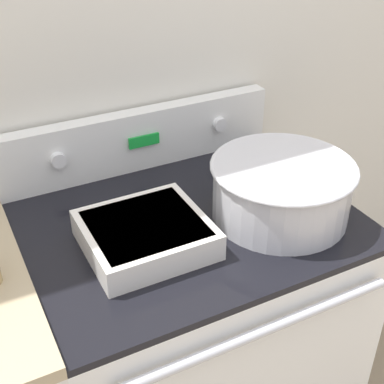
# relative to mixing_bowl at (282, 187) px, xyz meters

# --- Properties ---
(kitchen_wall) EXTENTS (8.00, 0.05, 2.50)m
(kitchen_wall) POSITION_rel_mixing_bowl_xyz_m (-0.21, 0.45, 0.26)
(kitchen_wall) COLOR silver
(kitchen_wall) RESTS_ON ground_plane
(stove_range) EXTENTS (0.80, 0.68, 0.91)m
(stove_range) POSITION_rel_mixing_bowl_xyz_m (-0.21, 0.09, -0.54)
(stove_range) COLOR white
(stove_range) RESTS_ON ground_plane
(control_panel) EXTENTS (0.80, 0.07, 0.17)m
(control_panel) POSITION_rel_mixing_bowl_xyz_m (-0.21, 0.39, 0.00)
(control_panel) COLOR white
(control_panel) RESTS_ON stove_range
(mixing_bowl) EXTENTS (0.35, 0.35, 0.14)m
(mixing_bowl) POSITION_rel_mixing_bowl_xyz_m (0.00, 0.00, 0.00)
(mixing_bowl) COLOR silver
(mixing_bowl) RESTS_ON stove_range
(casserole_dish) EXTENTS (0.27, 0.25, 0.06)m
(casserole_dish) POSITION_rel_mixing_bowl_xyz_m (-0.35, 0.04, -0.04)
(casserole_dish) COLOR silver
(casserole_dish) RESTS_ON stove_range
(ladle) EXTENTS (0.09, 0.29, 0.09)m
(ladle) POSITION_rel_mixing_bowl_xyz_m (0.18, 0.02, -0.04)
(ladle) COLOR #7AB2C6
(ladle) RESTS_ON stove_range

